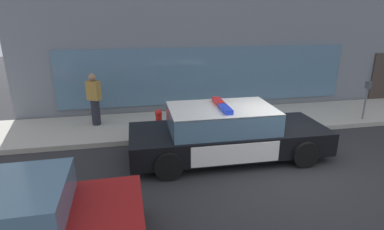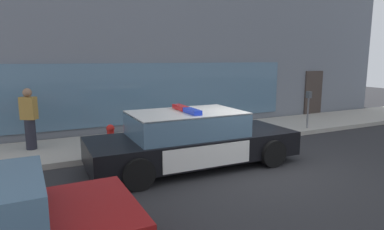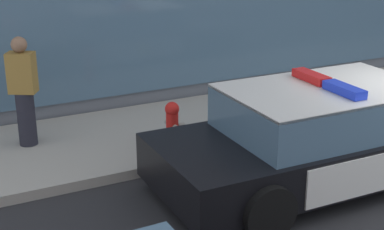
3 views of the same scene
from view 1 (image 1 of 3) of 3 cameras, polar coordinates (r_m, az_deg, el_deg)
name	(u,v)px [view 1 (image 1 of 3)]	position (r m, az deg, el deg)	size (l,w,h in m)	color
ground	(284,163)	(8.41, 16.51, -8.50)	(48.00, 48.00, 0.00)	#262628
sidewalk	(241,120)	(11.14, 8.91, -0.88)	(48.00, 2.67, 0.15)	#A39E93
storefront_building	(232,1)	(16.13, 7.38, 20.16)	(18.23, 8.22, 8.53)	slate
police_cruiser	(226,132)	(8.24, 6.32, -3.21)	(5.19, 2.16, 1.49)	black
fire_hydrant	(159,121)	(9.62, -6.09, -1.15)	(0.34, 0.39, 0.73)	red
pedestrian_on_sidewalk	(94,99)	(10.57, -17.51, 2.77)	(0.48, 0.43, 1.71)	#23232D
parking_meter	(367,93)	(12.15, 29.49, 3.50)	(0.12, 0.18, 1.34)	slate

